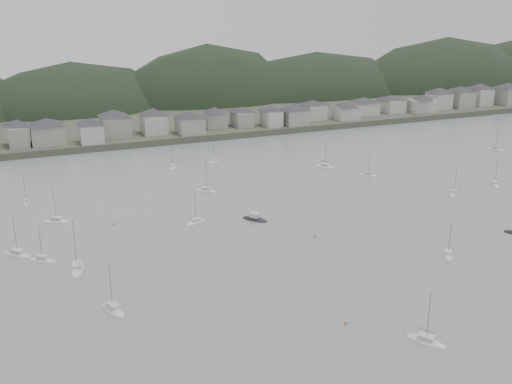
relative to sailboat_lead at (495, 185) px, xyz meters
name	(u,v)px	position (x,y,z in m)	size (l,w,h in m)	color
ground	(404,329)	(-88.29, -65.73, -0.18)	(900.00, 900.00, 0.00)	slate
far_shore_land	(122,101)	(-88.29, 229.27, 1.32)	(900.00, 250.00, 3.00)	#383D2D
forested_ridge	(140,127)	(-83.45, 203.67, -11.46)	(851.55, 103.94, 102.57)	black
waterfront_town	(264,113)	(-37.70, 117.61, 8.48)	(451.48, 28.46, 12.92)	gray
sailboat_lead	(495,185)	(0.00, 0.00, 0.00)	(6.03, 7.96, 10.62)	silver
moored_fleet	(205,239)	(-110.43, -6.93, 0.00)	(265.16, 161.71, 13.62)	silver
motor_launch_far	(255,219)	(-91.90, 1.64, 0.11)	(7.46, 8.47, 3.99)	black
mooring_buoys	(318,238)	(-81.54, -18.47, -0.03)	(187.76, 129.43, 0.70)	#AC5339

